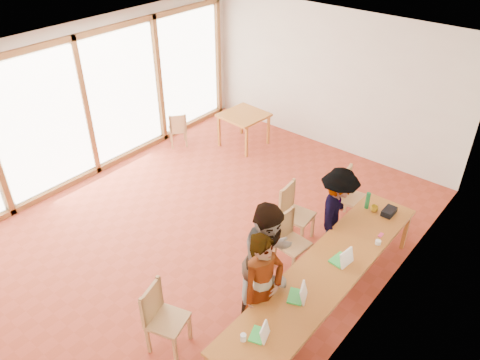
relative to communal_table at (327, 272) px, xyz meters
The scene contains 24 objects.
ground 2.60m from the communal_table, behind, with size 8.00×8.00×0.00m, color #9D3926.
wall_back 4.95m from the communal_table, 120.81° to the left, with size 6.00×0.10×3.00m, color beige.
wall_right 0.96m from the communal_table, 21.10° to the left, with size 0.10×8.00×3.00m, color beige.
window_wall 5.52m from the communal_table, behind, with size 0.10×8.00×3.00m, color white.
ceiling 3.41m from the communal_table, behind, with size 6.00×8.00×0.04m, color white.
communal_table is the anchor object (origin of this frame).
side_table 4.89m from the communal_table, 142.22° to the left, with size 0.90×0.90×0.75m.
chair_near 2.23m from the communal_table, 125.58° to the right, with size 0.56×0.56×0.51m.
chair_mid 1.02m from the communal_table, 154.62° to the left, with size 0.48×0.48×0.50m.
chair_far 1.61m from the communal_table, 140.64° to the left, with size 0.51×0.51×0.53m.
chair_empty 2.15m from the communal_table, 110.32° to the left, with size 0.52×0.52×0.53m.
chair_spare 5.33m from the communal_table, 157.87° to the left, with size 0.52×0.52×0.43m.
person_near 0.99m from the communal_table, 113.21° to the right, with size 0.61×0.40×1.67m, color gray.
person_mid 0.81m from the communal_table, 134.38° to the right, with size 0.90×0.70×1.85m, color gray.
person_far 1.24m from the communal_table, 114.16° to the left, with size 1.00×0.57×1.55m, color gray.
laptop_near 1.41m from the communal_table, 90.78° to the right, with size 0.26×0.27×0.19m.
laptop_mid 0.66m from the communal_table, 90.56° to the right, with size 0.30×0.31×0.21m.
laptop_far 0.29m from the communal_table, 70.01° to the left, with size 0.26×0.29×0.23m.
yellow_mug 1.59m from the communal_table, 93.81° to the left, with size 0.12×0.12×0.09m, color gold.
green_bottle 1.61m from the communal_table, 98.35° to the left, with size 0.07×0.07×0.28m, color #166B34.
clear_glass 1.58m from the communal_table, 95.25° to the right, with size 0.07×0.07×0.09m, color silver.
condiment_cup 0.95m from the communal_table, 72.21° to the left, with size 0.08×0.08×0.06m, color white.
pink_phone 1.13m from the communal_table, 77.75° to the left, with size 0.05×0.10×0.01m, color #E43B79.
black_pouch 1.66m from the communal_table, 86.37° to the left, with size 0.16×0.26×0.09m, color black.
Camera 1 is at (4.49, -4.41, 5.14)m, focal length 35.00 mm.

